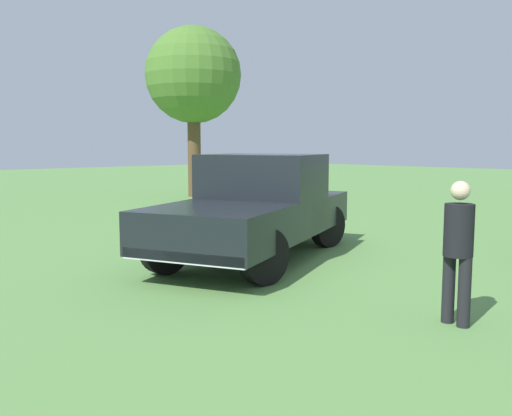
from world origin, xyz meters
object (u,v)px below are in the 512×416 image
Objects in this scene: tree_far_center at (193,76)px; traffic_cone at (216,213)px; pickup_truck at (259,204)px; person_bystander at (458,245)px.

traffic_cone is (4.11, 6.47, -4.34)m from tree_far_center.
pickup_truck is 12.65m from tree_far_center.
traffic_cone is (-2.14, -3.90, -0.68)m from pickup_truck.
tree_far_center reaches higher than traffic_cone.
pickup_truck is at bearing 84.24° from person_bystander.
person_bystander is 2.92× the size of traffic_cone.
pickup_truck is 0.84× the size of tree_far_center.
tree_far_center is 11.82× the size of traffic_cone.
tree_far_center is (-7.20, -14.57, 3.71)m from person_bystander.
tree_far_center is at bearing 70.52° from person_bystander.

